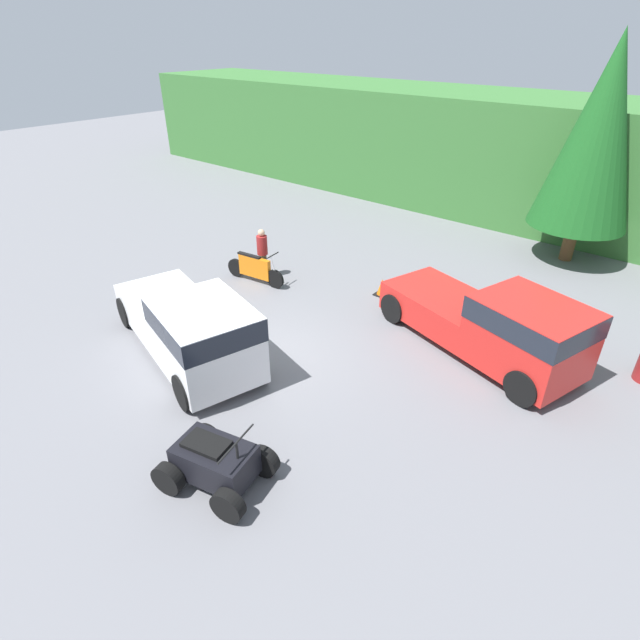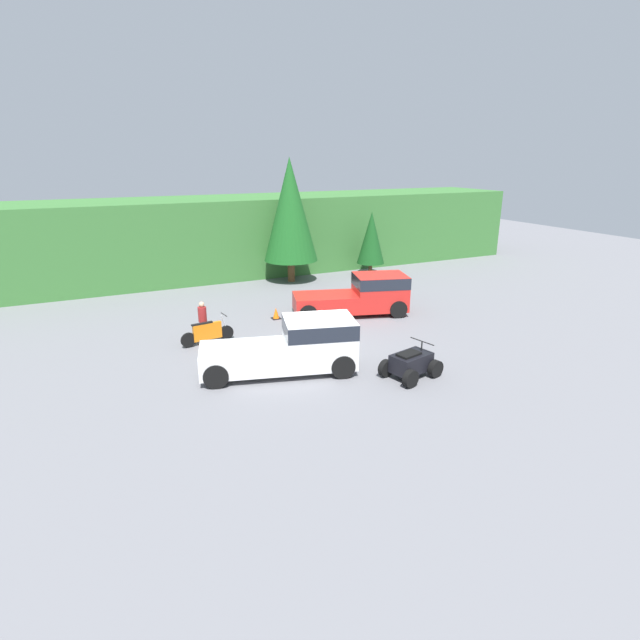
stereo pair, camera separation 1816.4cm
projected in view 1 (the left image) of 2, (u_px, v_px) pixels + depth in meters
ground_plane at (256, 361)px, 12.73m from camera, size 80.00×80.00×0.00m
hillside_backdrop at (516, 156)px, 22.03m from camera, size 44.00×6.00×4.91m
tree_left at (598, 135)px, 16.13m from camera, size 3.27×3.27×7.43m
pickup_truck_red at (498, 324)px, 12.36m from camera, size 5.82×3.44×1.95m
pickup_truck_second at (192, 327)px, 12.23m from camera, size 5.80×3.33×1.95m
dirt_bike at (255, 269)px, 16.47m from camera, size 2.27×0.61×1.15m
quad_atv at (215, 463)px, 9.11m from camera, size 2.20×1.77×1.23m
rider_person at (262, 252)px, 16.57m from camera, size 0.46×0.46×1.70m
traffic_cone at (382, 288)px, 15.77m from camera, size 0.42×0.42×0.55m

